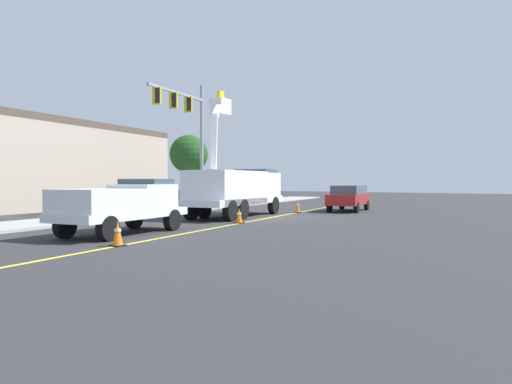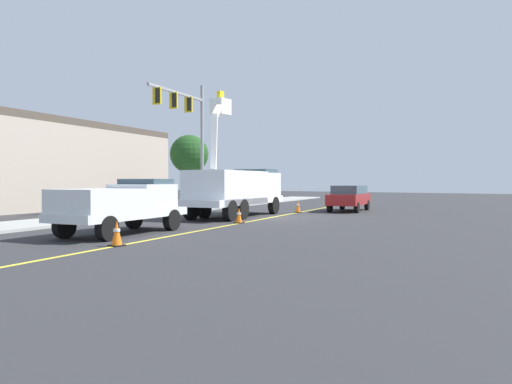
{
  "view_description": "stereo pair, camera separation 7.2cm",
  "coord_description": "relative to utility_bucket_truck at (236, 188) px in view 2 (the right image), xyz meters",
  "views": [
    {
      "loc": [
        -21.39,
        -13.8,
        1.97
      ],
      "look_at": [
        -1.12,
        0.28,
        1.4
      ],
      "focal_mm": 32.86,
      "sensor_mm": 36.0,
      "label": 1
    },
    {
      "loc": [
        -21.35,
        -13.85,
        1.97
      ],
      "look_at": [
        -1.12,
        0.28,
        1.4
      ],
      "focal_mm": 32.86,
      "sensor_mm": 36.0,
      "label": 2
    }
  ],
  "objects": [
    {
      "name": "utility_bucket_truck",
      "position": [
        0.0,
        0.0,
        0.0
      ],
      "size": [
        8.52,
        3.97,
        7.1
      ],
      "color": "white",
      "rests_on": "ground"
    },
    {
      "name": "traffic_cone_leading",
      "position": [
        -11.57,
        -4.27,
        -1.23
      ],
      "size": [
        0.4,
        0.4,
        0.78
      ],
      "color": "black",
      "rests_on": "ground"
    },
    {
      "name": "service_pickup_truck",
      "position": [
        -9.38,
        -1.79,
        -0.49
      ],
      "size": [
        5.89,
        3.1,
        2.06
      ],
      "color": "silver",
      "rests_on": "ground"
    },
    {
      "name": "commercial_building_backdrop",
      "position": [
        -1.56,
        17.66,
        1.53
      ],
      "size": [
        21.49,
        13.33,
        6.29
      ],
      "color": "#A89989",
      "rests_on": "ground"
    },
    {
      "name": "traffic_signal_mast",
      "position": [
        1.76,
        5.32,
        4.25
      ],
      "size": [
        5.99,
        1.34,
        8.54
      ],
      "color": "gray",
      "rests_on": "ground"
    },
    {
      "name": "sidewalk_far_side",
      "position": [
        -0.86,
        5.86,
        -1.55
      ],
      "size": [
        59.63,
        14.62,
        0.12
      ],
      "primitive_type": "cube",
      "rotation": [
        0.0,
        0.0,
        0.19
      ],
      "color": "#9E9E99",
      "rests_on": "ground"
    },
    {
      "name": "traffic_cone_mid_front",
      "position": [
        -3.25,
        -2.63,
        -1.25
      ],
      "size": [
        0.4,
        0.4,
        0.73
      ],
      "color": "black",
      "rests_on": "ground"
    },
    {
      "name": "street_tree_right",
      "position": [
        5.95,
        9.11,
        2.43
      ],
      "size": [
        2.96,
        2.96,
        5.55
      ],
      "color": "brown",
      "rests_on": "ground"
    },
    {
      "name": "passing_minivan",
      "position": [
        8.05,
        -3.22,
        -0.64
      ],
      "size": [
        5.07,
        2.75,
        1.69
      ],
      "color": "maroon",
      "rests_on": "ground"
    },
    {
      "name": "traffic_cone_mid_rear",
      "position": [
        4.73,
        -1.24,
        -1.23
      ],
      "size": [
        0.4,
        0.4,
        0.78
      ],
      "color": "black",
      "rests_on": "ground"
    },
    {
      "name": "ground",
      "position": [
        0.61,
        -1.97,
        -1.61
      ],
      "size": [
        120.0,
        120.0,
        0.0
      ],
      "primitive_type": "plane",
      "color": "#2D2D30"
    },
    {
      "name": "lane_centre_stripe",
      "position": [
        0.61,
        -1.97,
        -1.61
      ],
      "size": [
        49.17,
        9.4,
        0.01
      ],
      "primitive_type": "cube",
      "rotation": [
        0.0,
        0.0,
        0.19
      ],
      "color": "yellow",
      "rests_on": "ground"
    }
  ]
}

